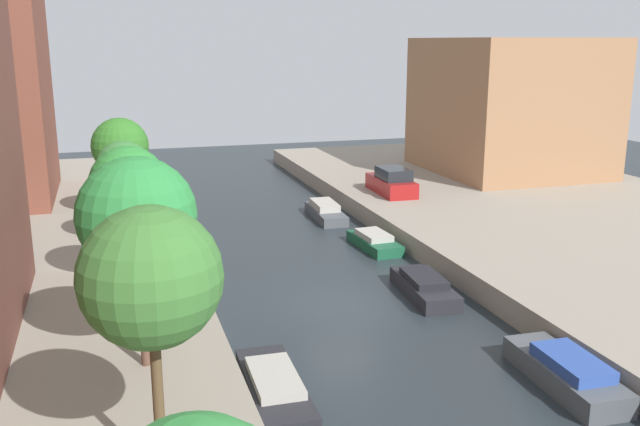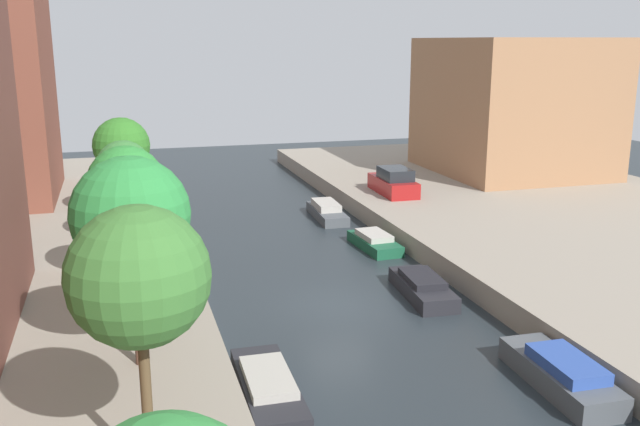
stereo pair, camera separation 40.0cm
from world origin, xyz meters
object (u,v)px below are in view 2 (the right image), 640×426
at_px(low_block_right, 513,106).
at_px(street_tree_4, 124,168).
at_px(moored_boat_right_4, 327,212).
at_px(street_tree_3, 126,185).
at_px(moored_boat_right_2, 422,287).
at_px(moored_boat_right_1, 561,374).
at_px(street_tree_2, 131,216).
at_px(parked_car, 394,183).
at_px(street_tree_1, 139,278).
at_px(street_tree_5, 121,146).
at_px(moored_boat_right_3, 374,242).
at_px(moored_boat_left_2, 268,389).

xyz_separation_m(low_block_right, street_tree_4, (-25.41, -11.30, -0.99)).
height_order(low_block_right, moored_boat_right_4, low_block_right).
bearing_deg(street_tree_4, moored_boat_right_4, 29.25).
bearing_deg(low_block_right, moored_boat_right_4, -160.23).
xyz_separation_m(street_tree_3, moored_boat_right_2, (10.79, -1.20, -4.45)).
bearing_deg(moored_boat_right_1, street_tree_2, 165.95).
height_order(street_tree_4, parked_car, street_tree_4).
height_order(low_block_right, street_tree_1, low_block_right).
distance_m(low_block_right, street_tree_1, 38.12).
distance_m(street_tree_4, moored_boat_right_1, 19.03).
distance_m(parked_car, moored_boat_right_1, 21.75).
bearing_deg(street_tree_3, moored_boat_right_4, 47.01).
bearing_deg(street_tree_2, street_tree_1, -90.00).
distance_m(street_tree_5, parked_car, 15.47).
bearing_deg(moored_boat_right_1, street_tree_3, 141.64).
bearing_deg(street_tree_2, low_block_right, 42.23).
bearing_deg(street_tree_5, street_tree_1, -90.00).
bearing_deg(moored_boat_right_3, moored_boat_right_4, 94.26).
xyz_separation_m(street_tree_2, moored_boat_right_2, (10.79, 5.02, -4.84)).
xyz_separation_m(street_tree_2, street_tree_5, (0.00, 16.98, -0.56)).
bearing_deg(street_tree_4, moored_boat_right_3, -0.99).
distance_m(street_tree_1, moored_boat_right_1, 12.71).
relative_size(street_tree_2, street_tree_4, 1.25).
height_order(parked_car, moored_boat_right_2, parked_car).
xyz_separation_m(street_tree_4, moored_boat_right_4, (10.82, 6.06, -4.05)).
bearing_deg(moored_boat_right_2, street_tree_2, -155.06).
xyz_separation_m(parked_car, moored_boat_right_3, (-3.80, -6.97, -1.32)).
relative_size(street_tree_2, moored_boat_right_3, 1.55).
distance_m(street_tree_5, moored_boat_right_1, 23.32).
bearing_deg(street_tree_1, moored_boat_right_3, 56.28).
height_order(street_tree_2, street_tree_3, street_tree_2).
xyz_separation_m(street_tree_1, moored_boat_right_2, (10.79, 10.36, -4.92)).
height_order(street_tree_1, street_tree_4, street_tree_1).
relative_size(street_tree_3, moored_boat_right_2, 1.23).
relative_size(street_tree_4, moored_boat_right_4, 1.03).
bearing_deg(street_tree_3, moored_boat_right_1, -38.36).
distance_m(street_tree_2, parked_car, 24.17).
relative_size(low_block_right, moored_boat_left_2, 2.47).
bearing_deg(low_block_right, street_tree_1, -131.81).
relative_size(moored_boat_right_1, moored_boat_right_4, 0.99).
distance_m(low_block_right, street_tree_4, 27.83).
xyz_separation_m(street_tree_1, moored_boat_right_3, (11.29, 16.92, -4.96)).
relative_size(street_tree_2, moored_boat_right_2, 1.37).
bearing_deg(moored_boat_right_2, moored_boat_right_4, 89.85).
relative_size(street_tree_1, moored_boat_right_2, 1.35).
height_order(street_tree_2, street_tree_4, street_tree_2).
bearing_deg(low_block_right, street_tree_2, -137.77).
bearing_deg(street_tree_1, moored_boat_right_4, 64.96).
relative_size(moored_boat_right_3, moored_boat_right_4, 0.83).
distance_m(street_tree_2, moored_boat_left_2, 5.99).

